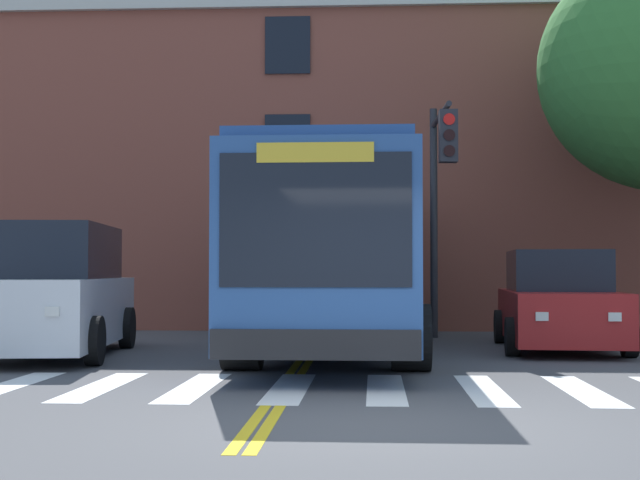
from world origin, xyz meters
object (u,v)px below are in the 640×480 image
(city_bus, at_px, (338,254))
(traffic_light_overhead, at_px, (440,179))
(car_navy_behind_bus, at_px, (314,292))
(car_white_near_lane, at_px, (55,294))
(car_red_far_lane, at_px, (558,304))

(city_bus, relative_size, traffic_light_overhead, 2.49)
(car_navy_behind_bus, bearing_deg, car_white_near_lane, -109.11)
(city_bus, xyz_separation_m, traffic_light_overhead, (2.05, 1.56, 1.57))
(car_white_near_lane, relative_size, car_red_far_lane, 1.13)
(city_bus, bearing_deg, car_white_near_lane, -158.03)
(car_white_near_lane, xyz_separation_m, car_navy_behind_bus, (3.76, 10.85, -0.22))
(city_bus, bearing_deg, traffic_light_overhead, 37.33)
(city_bus, height_order, car_red_far_lane, city_bus)
(car_navy_behind_bus, xyz_separation_m, traffic_light_overhead, (3.02, -7.38, 2.49))
(car_white_near_lane, bearing_deg, traffic_light_overhead, 27.11)
(city_bus, distance_m, car_white_near_lane, 5.15)
(car_red_far_lane, height_order, car_navy_behind_bus, car_navy_behind_bus)
(car_red_far_lane, distance_m, traffic_light_overhead, 3.63)
(car_white_near_lane, distance_m, car_navy_behind_bus, 11.49)
(car_white_near_lane, bearing_deg, car_navy_behind_bus, 70.89)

